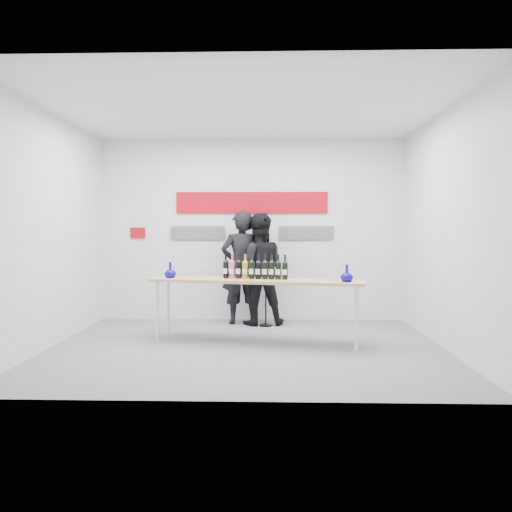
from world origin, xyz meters
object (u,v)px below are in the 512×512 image
(tasting_table, at_px, (256,284))
(presenter_left, at_px, (241,268))
(presenter_right, at_px, (258,269))
(mic_stand, at_px, (266,293))

(tasting_table, relative_size, presenter_left, 1.60)
(presenter_right, distance_m, mic_stand, 0.40)
(tasting_table, height_order, mic_stand, mic_stand)
(tasting_table, height_order, presenter_left, presenter_left)
(presenter_left, xyz_separation_m, presenter_right, (0.27, -0.07, -0.02))
(presenter_left, height_order, mic_stand, presenter_left)
(tasting_table, distance_m, presenter_left, 1.38)
(tasting_table, relative_size, presenter_right, 1.64)
(mic_stand, bearing_deg, tasting_table, -80.69)
(presenter_left, bearing_deg, presenter_right, 154.61)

